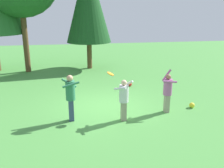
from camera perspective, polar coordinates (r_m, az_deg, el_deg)
ground_plane at (r=10.65m, az=-1.87°, el=-5.16°), size 40.00×40.00×0.00m
person_thrower at (r=10.04m, az=12.58°, el=-1.35°), size 0.55×0.49×1.72m
person_catcher at (r=9.13m, az=-9.46°, el=-2.26°), size 0.64×0.56×1.74m
person_bystander at (r=9.07m, az=2.71°, el=-2.95°), size 0.70×0.70×1.56m
frisbee at (r=9.29m, az=-0.36°, el=2.35°), size 0.31×0.33×0.15m
ball_red at (r=13.39m, az=4.08°, el=-0.03°), size 0.23×0.23×0.23m
ball_yellow at (r=11.00m, az=17.78°, el=-4.63°), size 0.23×0.23×0.23m
tree_center at (r=17.14m, az=-5.49°, el=18.31°), size 2.98×2.98×7.13m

